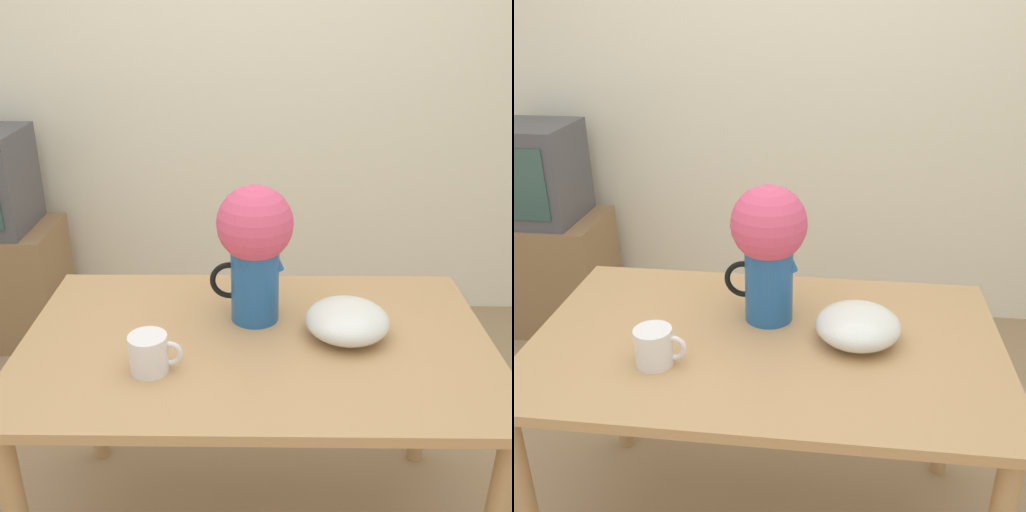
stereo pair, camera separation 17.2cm
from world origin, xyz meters
The scene contains 6 objects.
wall_back centered at (0.00, 1.81, 1.30)m, with size 8.00×0.05×2.60m.
table centered at (0.03, 0.24, 0.64)m, with size 1.33×0.81×0.75m.
flower_vase centered at (0.03, 0.35, 0.99)m, with size 0.24×0.22×0.41m.
coffee_mug centered at (-0.24, 0.08, 0.80)m, with size 0.14×0.10×0.10m.
white_bowl centered at (0.29, 0.25, 0.80)m, with size 0.24×0.24×0.10m.
tv_stand centered at (-1.27, 1.46, 0.30)m, with size 0.61×0.43×0.60m.
Camera 1 is at (0.05, -1.21, 1.65)m, focal length 42.00 mm.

